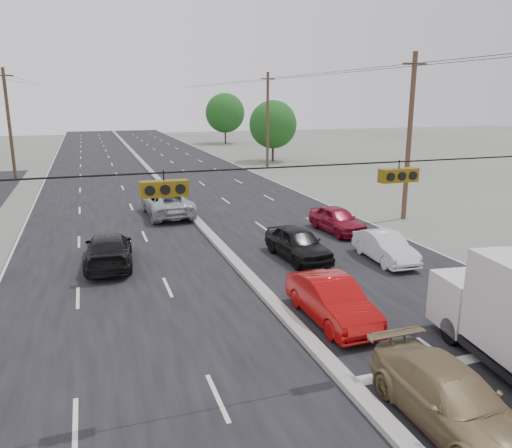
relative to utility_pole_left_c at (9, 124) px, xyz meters
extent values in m
plane|color=#606356|center=(12.50, -40.00, -5.11)|extent=(200.00, 200.00, 0.00)
cube|color=black|center=(12.50, -10.00, -5.11)|extent=(20.00, 160.00, 0.02)
cube|color=gray|center=(12.50, -10.00, -5.01)|extent=(0.50, 160.00, 0.20)
cylinder|color=#422D1E|center=(0.00, 0.00, -0.11)|extent=(0.30, 0.30, 10.00)
cube|color=#422D1E|center=(0.00, 0.00, 4.19)|extent=(1.60, 0.12, 0.12)
cylinder|color=#422D1E|center=(25.00, -25.00, -0.11)|extent=(0.30, 0.30, 10.00)
cube|color=#422D1E|center=(25.00, -25.00, 4.19)|extent=(1.60, 0.12, 0.12)
cylinder|color=#422D1E|center=(25.00, 0.00, -0.11)|extent=(0.30, 0.30, 10.00)
cube|color=#422D1E|center=(25.00, 0.00, 4.19)|extent=(1.60, 0.12, 0.12)
cylinder|color=black|center=(12.50, -40.00, 0.69)|extent=(25.00, 0.04, 0.04)
cube|color=#72590C|center=(8.00, -40.00, 0.34)|extent=(1.05, 0.30, 0.35)
cube|color=#72590C|center=(14.00, -40.00, 0.34)|extent=(1.05, 0.30, 0.35)
cylinder|color=#382619|center=(27.50, 5.00, -3.85)|extent=(0.28, 0.28, 2.52)
sphere|color=#1B4412|center=(27.50, 5.00, -0.77)|extent=(5.60, 5.60, 5.60)
cylinder|color=#382619|center=(28.50, 30.00, -3.67)|extent=(0.28, 0.28, 2.88)
sphere|color=#1B4412|center=(28.50, 30.00, -0.15)|extent=(6.40, 6.40, 6.40)
cube|color=silver|center=(17.65, -39.40, -3.95)|extent=(2.42, 2.03, 1.66)
cylinder|color=black|center=(16.66, -39.50, -4.69)|extent=(0.38, 0.86, 0.83)
cylinder|color=black|center=(18.58, -39.76, -4.69)|extent=(0.38, 0.86, 0.83)
imported|color=olive|center=(13.90, -42.76, -4.42)|extent=(1.94, 4.74, 1.37)
imported|color=#A50A0A|center=(13.90, -36.88, -4.37)|extent=(1.61, 4.50, 1.48)
imported|color=black|center=(15.50, -30.29, -4.35)|extent=(2.10, 4.56, 1.51)
imported|color=silver|center=(19.20, -31.89, -4.44)|extent=(1.65, 4.14, 1.34)
imported|color=maroon|center=(19.50, -26.59, -4.39)|extent=(1.98, 4.34, 1.44)
imported|color=black|center=(7.05, -28.42, -4.38)|extent=(2.40, 5.16, 1.46)
imported|color=#A6A9AE|center=(11.10, -19.41, -4.29)|extent=(2.85, 5.94, 1.63)
camera|label=1|loc=(6.45, -50.87, 2.28)|focal=35.00mm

